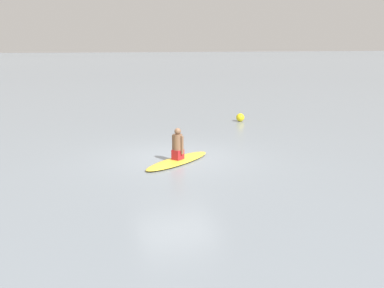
# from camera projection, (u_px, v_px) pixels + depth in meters

# --- Properties ---
(ground_plane) EXTENTS (400.00, 400.00, 0.00)m
(ground_plane) POSITION_uv_depth(u_px,v_px,m) (177.00, 158.00, 13.53)
(ground_plane) COLOR gray
(surfboard) EXTENTS (2.66, 2.15, 0.09)m
(surfboard) POSITION_uv_depth(u_px,v_px,m) (178.00, 161.00, 13.04)
(surfboard) COLOR gold
(surfboard) RESTS_ON ground
(person_paddler) EXTENTS (0.39, 0.38, 0.93)m
(person_paddler) POSITION_uv_depth(u_px,v_px,m) (178.00, 145.00, 12.94)
(person_paddler) COLOR #A51E23
(person_paddler) RESTS_ON surfboard
(buoy_marker) EXTENTS (0.37, 0.37, 0.37)m
(buoy_marker) POSITION_uv_depth(u_px,v_px,m) (240.00, 117.00, 19.94)
(buoy_marker) COLOR yellow
(buoy_marker) RESTS_ON ground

